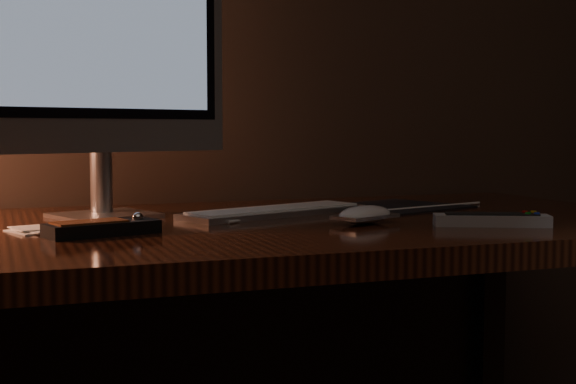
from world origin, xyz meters
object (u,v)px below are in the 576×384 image
object	(u,v)px
desk	(215,290)
media_remote	(102,228)
monitor	(101,41)
tv_remote	(492,220)
keyboard	(275,211)
mouse	(365,217)

from	to	relation	value
desk	media_remote	size ratio (longest dim) A/B	9.05
monitor	tv_remote	world-z (taller)	monitor
media_remote	tv_remote	distance (m)	0.62
keyboard	tv_remote	size ratio (longest dim) A/B	1.99
mouse	tv_remote	distance (m)	0.21
desk	monitor	bearing A→B (deg)	158.08
keyboard	tv_remote	distance (m)	0.39
monitor	media_remote	xyz separation A→B (m)	(-0.03, -0.24, -0.30)
monitor	keyboard	size ratio (longest dim) A/B	1.41
desk	mouse	bearing A→B (deg)	-38.50
media_remote	desk	bearing A→B (deg)	21.06
mouse	tv_remote	xyz separation A→B (m)	(0.18, -0.10, -0.00)
keyboard	media_remote	world-z (taller)	media_remote
desk	keyboard	xyz separation A→B (m)	(0.12, 0.01, 0.14)
desk	monitor	xyz separation A→B (m)	(-0.18, 0.07, 0.44)
mouse	media_remote	xyz separation A→B (m)	(-0.43, 0.00, 0.00)
monitor	media_remote	bearing A→B (deg)	-118.75
monitor	mouse	distance (m)	0.55
desk	monitor	distance (m)	0.48
mouse	media_remote	distance (m)	0.43
tv_remote	mouse	bearing A→B (deg)	175.33
tv_remote	desk	bearing A→B (deg)	170.09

